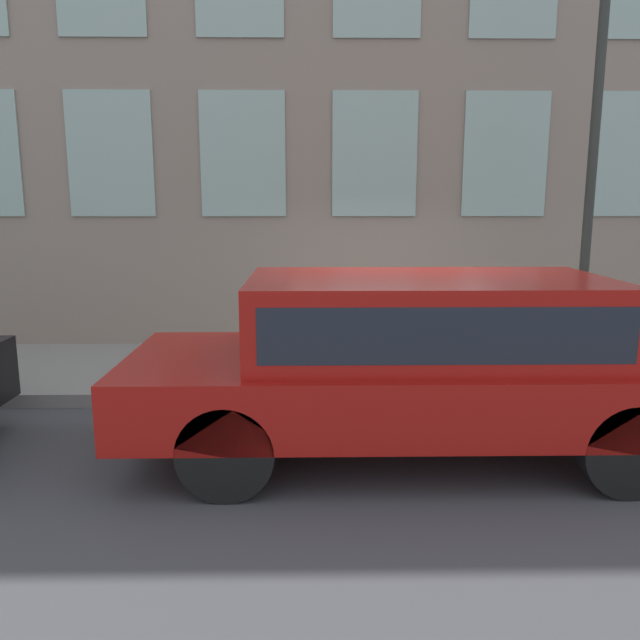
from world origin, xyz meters
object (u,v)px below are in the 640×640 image
object	(u,v)px
street_lamp	(600,71)
fire_hydrant	(344,352)
person	(296,323)
parked_truck_red_near	(419,352)

from	to	relation	value
street_lamp	fire_hydrant	bearing A→B (deg)	97.57
fire_hydrant	person	world-z (taller)	person
person	street_lamp	xyz separation A→B (m)	(0.36, -3.68, 3.01)
person	street_lamp	world-z (taller)	street_lamp
parked_truck_red_near	street_lamp	size ratio (longest dim) A/B	0.86
person	street_lamp	distance (m)	4.77
fire_hydrant	street_lamp	distance (m)	4.59
parked_truck_red_near	street_lamp	world-z (taller)	street_lamp
fire_hydrant	parked_truck_red_near	world-z (taller)	parked_truck_red_near
parked_truck_red_near	street_lamp	bearing A→B (deg)	-48.06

